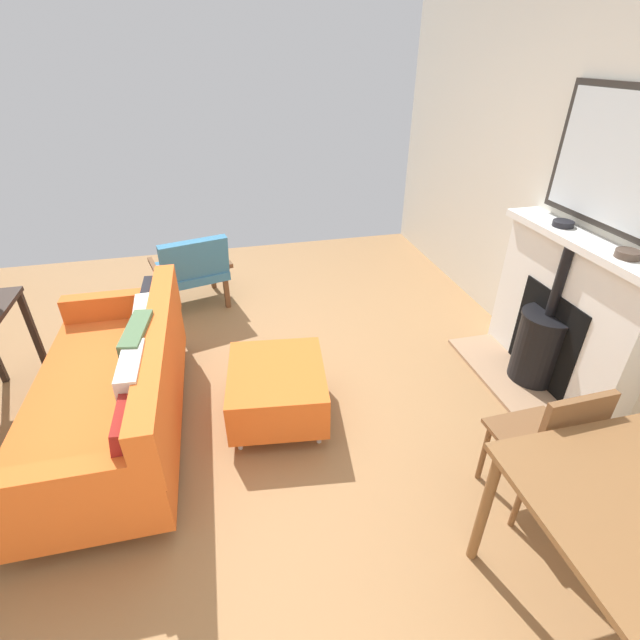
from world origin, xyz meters
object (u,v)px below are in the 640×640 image
Objects in this scene: sofa at (119,389)px; dining_chair_near_fireplace at (551,441)px; mantel_bowl_near at (563,223)px; ottoman at (277,388)px; armchair_accent at (192,268)px; fireplace at (558,322)px; mantel_bowl_far at (628,254)px.

sofa is 2.48m from dining_chair_near_fireplace.
mantel_bowl_near reaches higher than dining_chair_near_fireplace.
mantel_bowl_near reaches higher than ottoman.
armchair_accent is at bearing -30.40° from mantel_bowl_near.
fireplace is at bearing 145.57° from armchair_accent.
fireplace is 2.04m from ottoman.
mantel_bowl_near is 2.25m from ottoman.
fireplace is at bearing -129.04° from dining_chair_near_fireplace.
fireplace is 0.73m from mantel_bowl_far.
armchair_accent is at bearing -72.57° from ottoman.
sofa is at bearing 1.76° from mantel_bowl_near.
sofa reaches higher than ottoman.
mantel_bowl_far is 3.39m from armchair_accent.
ottoman is 0.98× the size of armchair_accent.
armchair_accent is 0.93× the size of dining_chair_near_fireplace.
fireplace is 0.69m from mantel_bowl_near.
mantel_bowl_near is 1.00× the size of mantel_bowl_far.
ottoman is 1.63m from dining_chair_near_fireplace.
fireplace is 0.75× the size of sofa.
dining_chair_near_fireplace is at bearing 139.79° from ottoman.
mantel_bowl_far reaches higher than dining_chair_near_fireplace.
mantel_bowl_near reaches higher than fireplace.
mantel_bowl_near is at bearing -178.24° from sofa.
fireplace reaches higher than ottoman.
ottoman is at bearing -1.64° from fireplace.
armchair_accent is (2.58, -1.51, -0.73)m from mantel_bowl_near.
armchair_accent is at bearing -57.21° from dining_chair_near_fireplace.
ottoman is (2.02, -0.06, -0.26)m from fireplace.
ottoman is at bearing 107.43° from armchair_accent.
mantel_bowl_far is 0.16× the size of dining_chair_near_fireplace.
mantel_bowl_far reaches higher than armchair_accent.
sofa is at bearing -5.08° from ottoman.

